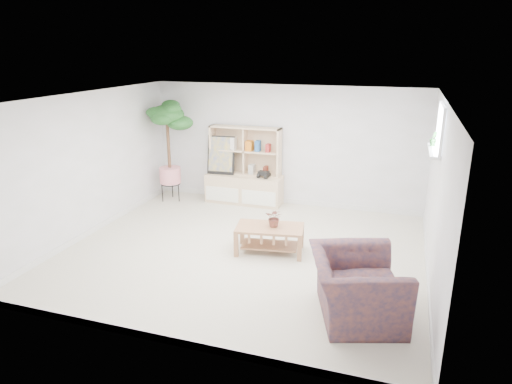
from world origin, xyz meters
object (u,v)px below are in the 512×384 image
(storage_unit, at_px, (244,166))
(coffee_table, at_px, (270,239))
(armchair, at_px, (357,283))
(floor_tree, at_px, (169,152))

(storage_unit, bearing_deg, coffee_table, -61.03)
(armchair, bearing_deg, storage_unit, 19.12)
(storage_unit, bearing_deg, armchair, -53.02)
(coffee_table, relative_size, armchair, 0.88)
(floor_tree, xyz_separation_m, armchair, (4.18, -3.21, -0.60))
(coffee_table, distance_m, armchair, 2.05)
(storage_unit, xyz_separation_m, armchair, (2.66, -3.54, -0.35))
(floor_tree, bearing_deg, coffee_table, -33.85)
(storage_unit, xyz_separation_m, coffee_table, (1.18, -2.14, -0.57))
(floor_tree, bearing_deg, armchair, -37.54)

